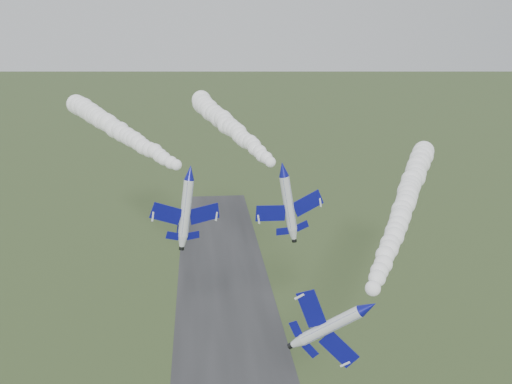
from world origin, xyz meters
TOP-DOWN VIEW (x-y plane):
  - jet_lead at (11.84, -7.47)m, footprint 6.63×11.16m
  - smoke_trail_jet_lead at (28.27, 26.33)m, footprint 32.34×64.98m
  - jet_pair_left at (-6.93, 23.92)m, footprint 11.17×12.96m
  - smoke_trail_jet_pair_left at (-23.24, 61.29)m, footprint 33.29×70.91m
  - jet_pair_right at (7.40, 24.42)m, footprint 11.36×13.55m
  - smoke_trail_jet_pair_right at (0.68, 56.43)m, footprint 16.24×57.90m

SIDE VIEW (x-z plane):
  - jet_lead at x=11.84m, z-range 30.88..38.70m
  - smoke_trail_jet_lead at x=28.27m, z-range 34.41..38.84m
  - jet_pair_left at x=-6.93m, z-range 40.63..44.20m
  - jet_pair_right at x=7.40m, z-range 40.63..44.33m
  - smoke_trail_jet_pair_left at x=-23.24m, z-range 41.12..46.23m
  - smoke_trail_jet_pair_right at x=0.68m, z-range 42.12..46.88m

